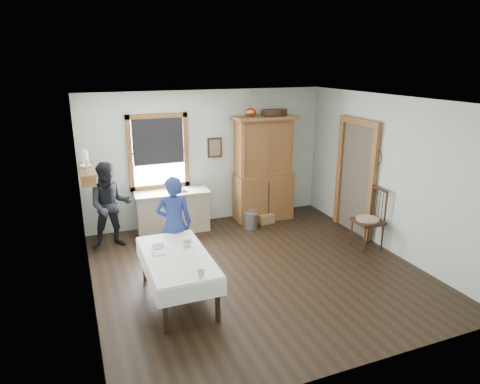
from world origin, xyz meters
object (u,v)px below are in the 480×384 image
(spindle_chair, at_px, (368,218))
(woman_blue, at_px, (174,228))
(wicker_basket, at_px, (266,218))
(pail, at_px, (250,221))
(figure_dark, at_px, (111,209))
(china_hutch, at_px, (264,169))
(work_counter, at_px, (173,211))
(dining_table, at_px, (178,277))

(spindle_chair, distance_m, woman_blue, 3.43)
(spindle_chair, bearing_deg, wicker_basket, 125.47)
(pail, xyz_separation_m, figure_dark, (-2.66, 0.12, 0.57))
(china_hutch, xyz_separation_m, figure_dark, (-3.14, -0.31, -0.36))
(work_counter, distance_m, spindle_chair, 3.69)
(work_counter, height_order, spindle_chair, spindle_chair)
(dining_table, distance_m, figure_dark, 2.33)
(dining_table, relative_size, figure_dark, 1.17)
(spindle_chair, bearing_deg, work_counter, 148.18)
(work_counter, xyz_separation_m, dining_table, (-0.53, -2.52, -0.07))
(work_counter, distance_m, woman_blue, 1.69)
(wicker_basket, xyz_separation_m, figure_dark, (-3.07, -0.03, 0.63))
(spindle_chair, bearing_deg, pail, 136.22)
(dining_table, relative_size, spindle_chair, 1.52)
(work_counter, height_order, pail, work_counter)
(spindle_chair, distance_m, figure_dark, 4.59)
(work_counter, relative_size, china_hutch, 0.65)
(dining_table, distance_m, pail, 2.90)
(dining_table, relative_size, woman_blue, 1.17)
(dining_table, distance_m, spindle_chair, 3.61)
(spindle_chair, bearing_deg, china_hutch, 120.34)
(work_counter, xyz_separation_m, figure_dark, (-1.19, -0.32, 0.32))
(figure_dark, bearing_deg, pail, 1.48)
(dining_table, xyz_separation_m, spindle_chair, (3.58, 0.44, 0.22))
(spindle_chair, height_order, woman_blue, woman_blue)
(china_hutch, height_order, wicker_basket, china_hutch)
(work_counter, relative_size, dining_table, 0.84)
(spindle_chair, xyz_separation_m, wicker_basket, (-1.16, 1.79, -0.46))
(work_counter, relative_size, pail, 4.64)
(china_hutch, xyz_separation_m, spindle_chair, (1.10, -2.07, -0.53))
(wicker_basket, relative_size, figure_dark, 0.22)
(work_counter, distance_m, dining_table, 2.58)
(wicker_basket, xyz_separation_m, woman_blue, (-2.23, -1.34, 0.63))
(pail, distance_m, woman_blue, 2.25)
(china_hutch, relative_size, dining_table, 1.29)
(dining_table, bearing_deg, china_hutch, 45.34)
(dining_table, height_order, spindle_chair, spindle_chair)
(work_counter, height_order, dining_table, work_counter)
(figure_dark, bearing_deg, spindle_chair, -18.53)
(pail, height_order, figure_dark, figure_dark)
(china_hutch, bearing_deg, woman_blue, -143.48)
(spindle_chair, bearing_deg, figure_dark, 159.90)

